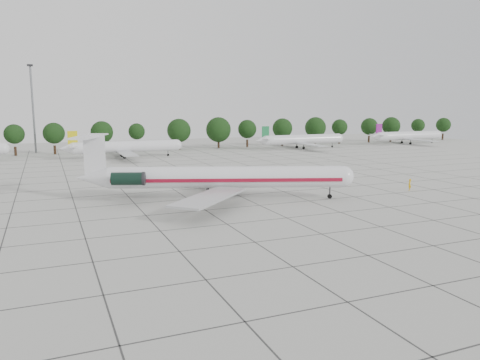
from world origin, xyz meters
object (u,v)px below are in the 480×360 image
Objects in this scene: ground_crew at (410,185)px; bg_airliner_c at (126,147)px; bg_airliner_e at (408,136)px; floodlight_mast at (33,104)px; main_airliner at (212,177)px; bg_airliner_d at (302,140)px.

ground_crew is 0.07× the size of bg_airliner_c.
floodlight_mast is (-124.12, 17.39, 11.37)m from bg_airliner_e.
ground_crew is (32.64, -5.39, -2.45)m from main_airliner.
bg_airliner_e is (66.31, 73.51, 1.95)m from ground_crew.
bg_airliner_c is 34.73m from floodlight_mast.
bg_airliner_e is at bearing 54.89° from main_airliner.
bg_airliner_c is (-2.74, 61.54, -0.50)m from main_airliner.
main_airliner is 20.84× the size of ground_crew.
bg_airliner_e is (101.69, 6.58, 0.00)m from bg_airliner_c.
floodlight_mast is (-57.80, 90.90, 13.32)m from ground_crew.
bg_airliner_d is at bearing 71.24° from main_airliner.
main_airliner reaches higher than ground_crew.
ground_crew is at bearing -62.14° from bg_airliner_c.
main_airliner is 86.00m from bg_airliner_d.
floodlight_mast is (-22.42, 23.97, 11.37)m from bg_airliner_c.
bg_airliner_d is at bearing -13.30° from floodlight_mast.
bg_airliner_d is 82.38m from floodlight_mast.
ground_crew is 75.32m from bg_airliner_d.
floodlight_mast reaches higher than bg_airliner_e.
ground_crew is at bearing -106.67° from bg_airliner_d.
bg_airliner_e is (44.71, 1.38, 0.00)m from bg_airliner_d.
floodlight_mast reaches higher than ground_crew.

